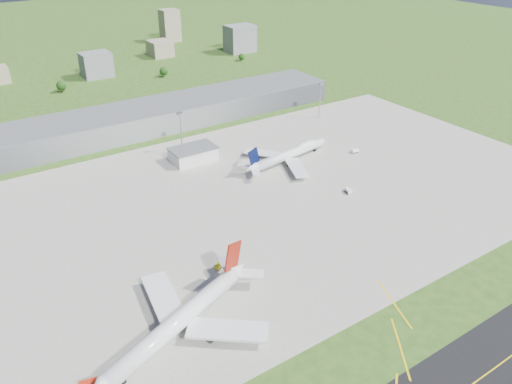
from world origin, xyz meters
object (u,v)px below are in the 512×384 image
tug_yellow (219,266)px  van_white_near (348,191)px  airliner_red_twin (182,319)px  airliner_blue_quad (290,154)px  van_white_far (355,151)px

tug_yellow → van_white_near: bearing=-23.9°
airliner_red_twin → van_white_near: airliner_red_twin is taller
airliner_blue_quad → van_white_near: size_ratio=13.21×
van_white_far → tug_yellow: bearing=-149.8°
airliner_red_twin → van_white_far: size_ratio=15.29×
tug_yellow → van_white_far: size_ratio=0.85×
van_white_near → van_white_far: bearing=-29.4°
airliner_red_twin → van_white_near: size_ratio=14.64×
airliner_blue_quad → van_white_near: 48.70m
airliner_red_twin → van_white_far: bearing=-175.0°
airliner_red_twin → tug_yellow: (28.56, 24.40, -4.67)m
airliner_blue_quad → van_white_far: size_ratio=13.80×
tug_yellow → van_white_far: (128.50, 54.51, 0.28)m
tug_yellow → airliner_blue_quad: bearing=2.0°
airliner_red_twin → airliner_blue_quad: airliner_red_twin is taller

